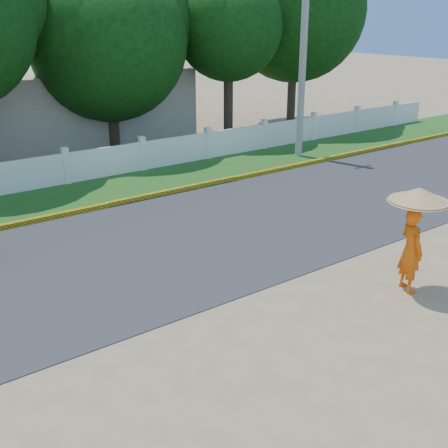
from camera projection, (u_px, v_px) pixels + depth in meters
name	position (u px, v px, depth m)	size (l,w,h in m)	color
ground	(283.00, 313.00, 11.25)	(120.00, 120.00, 0.00)	#9E8460
road	(167.00, 243.00, 14.62)	(60.00, 7.00, 0.02)	#38383A
grass_verge	(85.00, 194.00, 18.56)	(60.00, 3.50, 0.03)	#2D601E
curb	(107.00, 205.00, 17.26)	(40.00, 0.18, 0.16)	yellow
fence	(66.00, 169.00, 19.46)	(40.00, 0.10, 1.10)	silver
building_near	(70.00, 105.00, 25.87)	(10.00, 6.00, 3.20)	#B7AD99
utility_pole	(303.00, 53.00, 21.94)	(0.28, 0.28, 8.24)	gray
monk_with_parasol	(415.00, 225.00, 11.69)	(1.26, 1.26, 2.30)	#E3580B
tree_row	(87.00, 22.00, 21.81)	(30.35, 7.43, 9.28)	#473828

